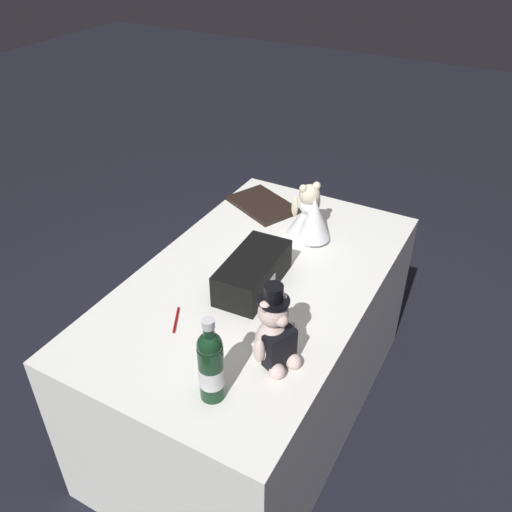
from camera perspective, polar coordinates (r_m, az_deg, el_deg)
ground_plane at (r=2.43m, az=0.00°, el=-15.71°), size 12.00×12.00×0.00m
reception_table at (r=2.17m, az=0.00°, el=-9.81°), size 1.41×0.82×0.70m
teddy_bear_groom at (r=1.56m, az=2.02°, el=-8.48°), size 0.15×0.14×0.28m
teddy_bear_bride at (r=2.13m, az=5.81°, el=4.24°), size 0.22×0.22×0.24m
champagne_bottle at (r=1.46m, az=-4.84°, el=-11.55°), size 0.07×0.07×0.28m
signing_pen at (r=1.79m, az=-8.52°, el=-6.66°), size 0.12×0.07×0.01m
gift_case_black at (r=1.87m, az=-0.33°, el=-1.75°), size 0.34×0.18×0.12m
guestbook at (r=2.39m, az=0.72°, el=5.52°), size 0.31×0.36×0.02m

